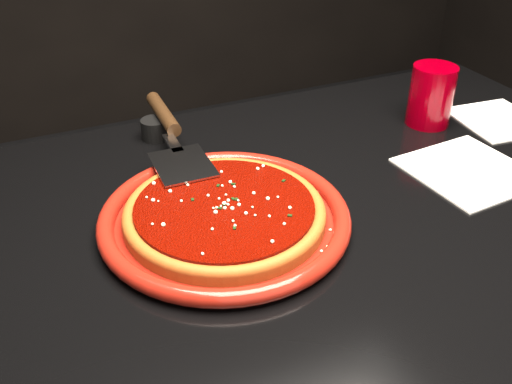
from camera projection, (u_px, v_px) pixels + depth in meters
plate at (225, 217)px, 0.77m from camera, size 0.34×0.34×0.03m
pizza_crust at (225, 215)px, 0.77m from camera, size 0.28×0.28×0.01m
pizza_crust_rim at (225, 211)px, 0.77m from camera, size 0.28×0.28×0.02m
pizza_sauce at (224, 208)px, 0.76m from camera, size 0.24×0.24×0.01m
parmesan_dusting at (224, 204)px, 0.76m from camera, size 0.23×0.23×0.01m
basil_flecks at (224, 204)px, 0.76m from camera, size 0.21×0.21×0.00m
pizza_server at (173, 134)px, 0.91m from camera, size 0.11×0.35×0.03m
cup at (431, 96)px, 1.02m from camera, size 0.09×0.09×0.11m
napkin_a at (469, 171)px, 0.90m from camera, size 0.19×0.19×0.00m
napkin_b at (498, 120)px, 1.05m from camera, size 0.16×0.17×0.00m
ramekin at (155, 129)px, 0.98m from camera, size 0.06×0.06×0.04m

